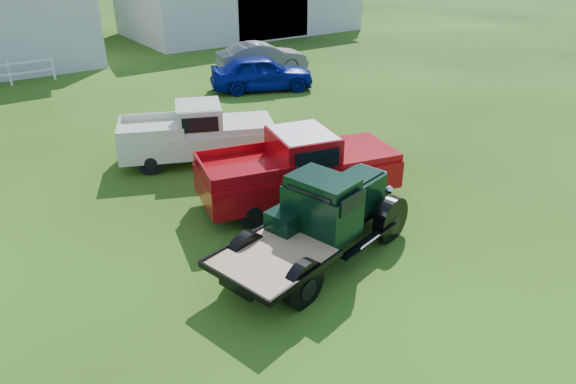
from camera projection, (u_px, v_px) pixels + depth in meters
ground at (311, 254)px, 11.79m from camera, size 120.00×120.00×0.00m
vintage_flatbed at (319, 220)px, 11.23m from camera, size 5.32×3.14×1.98m
red_pickup at (299, 167)px, 13.73m from camera, size 5.84×3.30×2.01m
white_pickup at (197, 133)px, 16.30m from camera, size 5.36×3.75×1.84m
misc_car_blue at (262, 73)px, 23.86m from camera, size 5.12×3.59×1.62m
misc_car_grey at (262, 58)px, 26.97m from camera, size 4.91×2.73×1.53m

